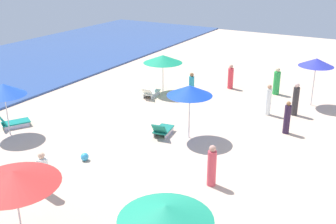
{
  "coord_description": "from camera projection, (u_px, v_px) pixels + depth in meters",
  "views": [
    {
      "loc": [
        -13.45,
        -1.63,
        7.85
      ],
      "look_at": [
        1.94,
        7.1,
        1.04
      ],
      "focal_mm": 43.71,
      "sensor_mm": 36.0,
      "label": 1
    }
  ],
  "objects": [
    {
      "name": "umbrella_5",
      "position": [
        166.0,
        213.0,
        9.76
      ],
      "size": [
        2.36,
        2.36,
        2.3
      ],
      "color": "silver",
      "rests_on": "ground_plane"
    },
    {
      "name": "beachgoer_5",
      "position": [
        231.0,
        77.0,
        25.51
      ],
      "size": [
        0.35,
        0.35,
        1.53
      ],
      "rotation": [
        0.0,
        0.0,
        4.7
      ],
      "color": "#F23D4A",
      "rests_on": "ground_plane"
    },
    {
      "name": "beachgoer_3",
      "position": [
        277.0,
        82.0,
        24.42
      ],
      "size": [
        0.45,
        0.45,
        1.64
      ],
      "rotation": [
        0.0,
        0.0,
        2.97
      ],
      "color": "green",
      "rests_on": "ground_plane"
    },
    {
      "name": "beachgoer_6",
      "position": [
        296.0,
        100.0,
        21.18
      ],
      "size": [
        0.35,
        0.35,
        1.75
      ],
      "rotation": [
        0.0,
        0.0,
        1.46
      ],
      "color": "#322F31",
      "rests_on": "ground_plane"
    },
    {
      "name": "beachgoer_0",
      "position": [
        44.0,
        175.0,
        14.08
      ],
      "size": [
        0.43,
        0.43,
        1.64
      ],
      "rotation": [
        0.0,
        0.0,
        1.72
      ],
      "color": "white",
      "rests_on": "ground_plane"
    },
    {
      "name": "beachgoer_7",
      "position": [
        287.0,
        118.0,
        19.03
      ],
      "size": [
        0.4,
        0.4,
        1.58
      ],
      "rotation": [
        0.0,
        0.0,
        3.6
      ],
      "color": "#2F1F3A",
      "rests_on": "ground_plane"
    },
    {
      "name": "umbrella_3",
      "position": [
        13.0,
        178.0,
        10.78
      ],
      "size": [
        2.48,
        2.48,
        2.55
      ],
      "color": "silver",
      "rests_on": "ground_plane"
    },
    {
      "name": "lounge_chair_1_0",
      "position": [
        163.0,
        130.0,
        18.96
      ],
      "size": [
        1.4,
        0.84,
        0.74
      ],
      "rotation": [
        0.0,
        0.0,
        1.73
      ],
      "color": "silver",
      "rests_on": "ground_plane"
    },
    {
      "name": "ground_plane",
      "position": [
        315.0,
        192.0,
        14.49
      ],
      "size": [
        60.0,
        60.0,
        0.0
      ],
      "primitive_type": "plane",
      "color": "beige"
    },
    {
      "name": "beachgoer_1",
      "position": [
        268.0,
        100.0,
        21.25
      ],
      "size": [
        0.31,
        0.31,
        1.65
      ],
      "rotation": [
        0.0,
        0.0,
        6.2
      ],
      "color": "white",
      "rests_on": "ground_plane"
    },
    {
      "name": "umbrella_4",
      "position": [
        163.0,
        59.0,
        24.27
      ],
      "size": [
        2.35,
        2.35,
        2.32
      ],
      "color": "silver",
      "rests_on": "ground_plane"
    },
    {
      "name": "beachgoer_2",
      "position": [
        212.0,
        166.0,
        14.67
      ],
      "size": [
        0.46,
        0.46,
        1.59
      ],
      "rotation": [
        0.0,
        0.0,
        5.49
      ],
      "color": "#D74757",
      "rests_on": "ground_plane"
    },
    {
      "name": "umbrella_0",
      "position": [
        3.0,
        90.0,
        18.3
      ],
      "size": [
        1.98,
        1.98,
        2.49
      ],
      "color": "silver",
      "rests_on": "ground_plane"
    },
    {
      "name": "beachgoer_4",
      "position": [
        192.0,
        86.0,
        23.86
      ],
      "size": [
        0.34,
        0.34,
        1.5
      ],
      "rotation": [
        0.0,
        0.0,
        0.08
      ],
      "color": "#2C9DB9",
      "rests_on": "ground_plane"
    },
    {
      "name": "umbrella_1",
      "position": [
        190.0,
        90.0,
        17.99
      ],
      "size": [
        2.04,
        2.04,
        2.51
      ],
      "color": "silver",
      "rests_on": "ground_plane"
    },
    {
      "name": "umbrella_2",
      "position": [
        316.0,
        62.0,
        22.01
      ],
      "size": [
        1.89,
        1.89,
        2.67
      ],
      "color": "silver",
      "rests_on": "ground_plane"
    },
    {
      "name": "beach_ball_1",
      "position": [
        85.0,
        157.0,
        16.65
      ],
      "size": [
        0.33,
        0.33,
        0.33
      ],
      "primitive_type": "sphere",
      "color": "#33A4DE",
      "rests_on": "ground_plane"
    },
    {
      "name": "lounge_chair_0_0",
      "position": [
        13.0,
        122.0,
        19.87
      ],
      "size": [
        1.55,
        1.27,
        0.72
      ],
      "rotation": [
        0.0,
        0.0,
        1.05
      ],
      "color": "silver",
      "rests_on": "ground_plane"
    },
    {
      "name": "lounge_chair_4_0",
      "position": [
        151.0,
        93.0,
        24.11
      ],
      "size": [
        1.46,
        0.7,
        0.7
      ],
      "rotation": [
        0.0,
        0.0,
        1.66
      ],
      "color": "silver",
      "rests_on": "ground_plane"
    }
  ]
}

